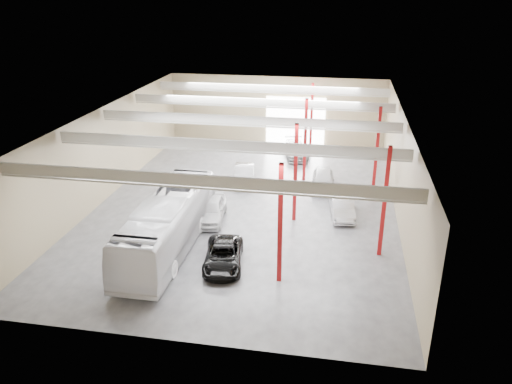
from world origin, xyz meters
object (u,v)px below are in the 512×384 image
(car_row_a, at_px, (211,209))
(car_right_near, at_px, (342,207))
(black_sedan, at_px, (223,256))
(coach_bus, at_px, (168,223))
(car_right_far, at_px, (323,179))
(car_row_b, at_px, (244,174))
(car_row_c, at_px, (296,150))

(car_row_a, distance_m, car_right_near, 9.40)
(black_sedan, bearing_deg, coach_bus, 150.10)
(black_sedan, relative_size, car_row_a, 1.00)
(coach_bus, relative_size, car_row_a, 2.63)
(car_right_far, bearing_deg, car_right_near, -75.37)
(car_row_b, bearing_deg, car_row_a, -104.85)
(car_row_c, xyz_separation_m, car_right_far, (3.00, -7.54, 0.03))
(car_row_b, bearing_deg, car_right_far, -8.40)
(coach_bus, bearing_deg, car_row_b, 78.36)
(car_row_a, bearing_deg, black_sedan, -74.63)
(car_row_a, xyz_separation_m, car_row_b, (0.89, 7.50, -0.06))
(coach_bus, relative_size, car_row_b, 2.75)
(car_row_b, xyz_separation_m, car_right_near, (8.23, -5.24, -0.03))
(coach_bus, height_order, car_right_near, coach_bus)
(coach_bus, xyz_separation_m, car_right_far, (9.00, 11.95, -0.98))
(coach_bus, distance_m, car_right_near, 12.63)
(car_right_far, bearing_deg, car_row_b, 177.00)
(coach_bus, height_order, black_sedan, coach_bus)
(car_row_a, xyz_separation_m, car_right_far, (7.50, 7.46, -0.05))
(car_row_a, relative_size, car_right_far, 1.07)
(black_sedan, height_order, car_row_b, car_row_b)
(car_right_far, bearing_deg, car_row_a, -137.82)
(black_sedan, bearing_deg, car_row_c, 75.33)
(black_sedan, distance_m, car_right_far, 14.39)
(black_sedan, distance_m, car_row_b, 13.55)
(car_row_a, height_order, car_row_b, car_row_a)
(car_right_far, bearing_deg, car_row_c, 109.03)
(black_sedan, relative_size, car_right_far, 1.07)
(coach_bus, height_order, car_row_c, coach_bus)
(car_row_a, bearing_deg, coach_bus, -114.54)
(coach_bus, distance_m, black_sedan, 4.26)
(car_row_b, height_order, car_right_far, car_right_far)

